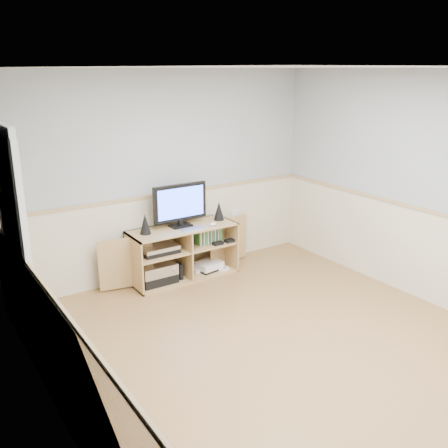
# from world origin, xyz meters

# --- Properties ---
(room) EXTENTS (4.04, 4.54, 2.54)m
(room) POSITION_xyz_m (-0.06, 0.12, 1.22)
(room) COLOR #AF874E
(room) RESTS_ON ground
(media_cabinet) EXTENTS (2.08, 0.50, 0.65)m
(media_cabinet) POSITION_xyz_m (0.05, 2.03, 0.33)
(media_cabinet) COLOR tan
(media_cabinet) RESTS_ON floor
(monitor) EXTENTS (0.70, 0.18, 0.53)m
(monitor) POSITION_xyz_m (0.05, 2.02, 0.94)
(monitor) COLOR black
(monitor) RESTS_ON media_cabinet
(speaker_left) EXTENTS (0.13, 0.13, 0.24)m
(speaker_left) POSITION_xyz_m (-0.43, 1.99, 0.77)
(speaker_left) COLOR black
(speaker_left) RESTS_ON media_cabinet
(speaker_right) EXTENTS (0.13, 0.13, 0.24)m
(speaker_right) POSITION_xyz_m (0.59, 1.99, 0.77)
(speaker_right) COLOR black
(speaker_right) RESTS_ON media_cabinet
(keyboard) EXTENTS (0.30, 0.12, 0.01)m
(keyboard) POSITION_xyz_m (0.11, 1.83, 0.66)
(keyboard) COLOR silver
(keyboard) RESTS_ON media_cabinet
(mouse) EXTENTS (0.11, 0.09, 0.04)m
(mouse) POSITION_xyz_m (0.40, 1.83, 0.67)
(mouse) COLOR white
(mouse) RESTS_ON media_cabinet
(av_components) EXTENTS (0.52, 0.33, 0.47)m
(av_components) POSITION_xyz_m (-0.31, 1.97, 0.22)
(av_components) COLOR black
(av_components) RESTS_ON media_cabinet
(game_consoles) EXTENTS (0.46, 0.30, 0.11)m
(game_consoles) POSITION_xyz_m (0.39, 1.96, 0.07)
(game_consoles) COLOR white
(game_consoles) RESTS_ON media_cabinet
(game_cases) EXTENTS (0.33, 0.14, 0.19)m
(game_cases) POSITION_xyz_m (0.40, 1.95, 0.48)
(game_cases) COLOR #3F8C3F
(game_cases) RESTS_ON media_cabinet
(wall_outlet) EXTENTS (0.12, 0.03, 0.12)m
(wall_outlet) POSITION_xyz_m (1.00, 2.23, 0.60)
(wall_outlet) COLOR white
(wall_outlet) RESTS_ON wall_back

